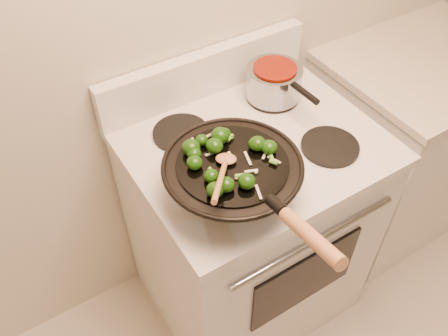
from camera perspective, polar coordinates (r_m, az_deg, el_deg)
stove at (r=1.83m, az=2.96°, el=-7.07°), size 0.78×0.67×1.08m
counter_unit at (r=2.32m, az=20.77°, el=2.87°), size 0.79×0.62×0.91m
wok at (r=1.28m, az=1.11°, el=-1.14°), size 0.38×0.63×0.25m
stirfry at (r=1.24m, az=0.00°, el=1.52°), size 0.24×0.28×0.04m
wooden_spoon at (r=1.18m, az=-0.13°, el=-0.29°), size 0.18×0.21×0.10m
saucepan at (r=1.63m, az=6.07°, el=10.30°), size 0.19×0.30×0.11m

